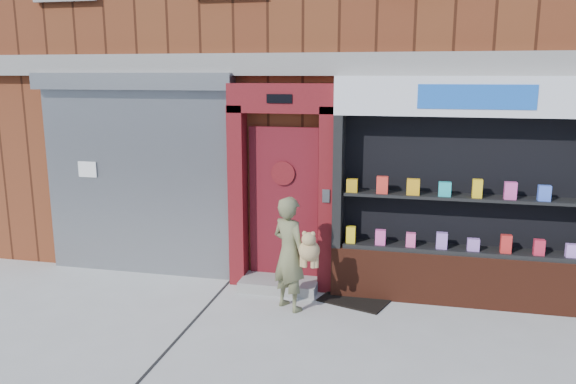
% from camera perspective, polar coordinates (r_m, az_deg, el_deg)
% --- Properties ---
extents(ground, '(80.00, 80.00, 0.00)m').
position_cam_1_polar(ground, '(6.50, 2.17, -15.82)').
color(ground, '#9E9E99').
rests_on(ground, ground).
extents(building, '(12.00, 8.16, 8.00)m').
position_cam_1_polar(building, '(11.74, 7.96, 16.58)').
color(building, '#612A16').
rests_on(building, ground).
extents(shutter_bay, '(3.10, 0.30, 3.04)m').
position_cam_1_polar(shutter_bay, '(8.69, -15.12, 2.87)').
color(shutter_bay, gray).
rests_on(shutter_bay, ground).
extents(red_door_bay, '(1.52, 0.58, 2.90)m').
position_cam_1_polar(red_door_bay, '(7.89, -0.61, 0.46)').
color(red_door_bay, '#5B0F14').
rests_on(red_door_bay, ground).
extents(pharmacy_bay, '(3.50, 0.41, 3.00)m').
position_cam_1_polar(pharmacy_bay, '(7.69, 17.73, -1.07)').
color(pharmacy_bay, '#512113').
rests_on(pharmacy_bay, ground).
extents(woman, '(0.74, 0.61, 1.50)m').
position_cam_1_polar(woman, '(7.26, 0.32, -6.22)').
color(woman, '#666743').
rests_on(woman, ground).
extents(doormat, '(1.03, 0.87, 0.02)m').
position_cam_1_polar(doormat, '(7.84, 6.83, -10.76)').
color(doormat, black).
rests_on(doormat, ground).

